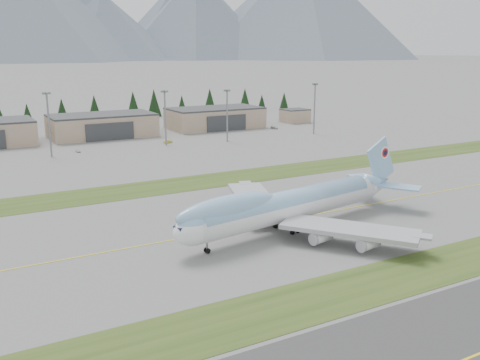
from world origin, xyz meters
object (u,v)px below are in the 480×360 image
hangar_center (102,125)px  service_vehicle_c (274,129)px  service_vehicle_a (78,152)px  hangar_right (215,118)px  service_vehicle_b (168,143)px  boeing_747_freighter (289,205)px

hangar_center → service_vehicle_c: size_ratio=10.49×
hangar_center → service_vehicle_a: hangar_center is taller
hangar_right → service_vehicle_a: (-79.68, -35.45, -5.39)m
hangar_right → service_vehicle_c: size_ratio=10.49×
service_vehicle_c → hangar_right: bearing=136.2°
hangar_right → service_vehicle_b: size_ratio=11.64×
service_vehicle_b → service_vehicle_c: service_vehicle_b is taller
hangar_center → service_vehicle_b: (20.39, -32.32, -5.39)m
hangar_right → service_vehicle_b: bearing=-140.8°
hangar_center → service_vehicle_c: bearing=-12.0°
boeing_747_freighter → hangar_right: bearing=59.9°
boeing_747_freighter → service_vehicle_b: size_ratio=16.96×
service_vehicle_a → service_vehicle_b: size_ratio=0.77×
service_vehicle_c → service_vehicle_b: bearing=-176.0°
service_vehicle_b → service_vehicle_c: (65.10, 14.10, 0.00)m
boeing_747_freighter → service_vehicle_a: boeing_747_freighter is taller
hangar_center → hangar_right: same height
service_vehicle_a → boeing_747_freighter: bearing=-92.5°
boeing_747_freighter → service_vehicle_c: 162.49m
boeing_747_freighter → service_vehicle_a: bearing=90.2°
service_vehicle_a → service_vehicle_b: bearing=-7.5°
hangar_right → service_vehicle_c: (25.49, -18.22, -5.39)m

